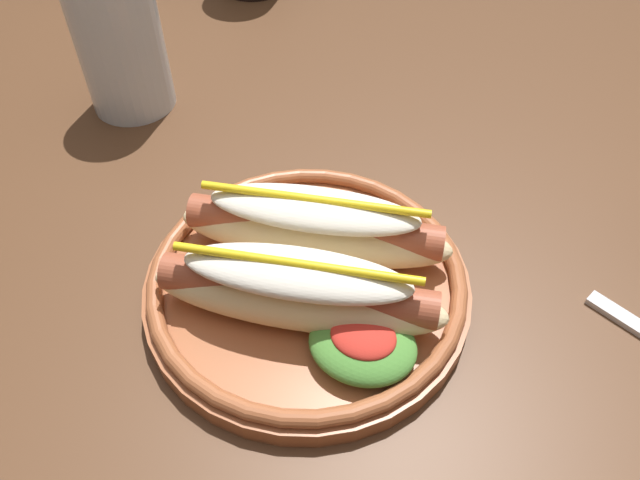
{
  "coord_description": "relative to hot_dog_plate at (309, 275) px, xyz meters",
  "views": [
    {
      "loc": [
        0.18,
        -0.43,
        1.12
      ],
      "look_at": [
        0.08,
        -0.13,
        0.77
      ],
      "focal_mm": 34.76,
      "sensor_mm": 36.0,
      "label": 1
    }
  ],
  "objects": [
    {
      "name": "extra_cup",
      "position": [
        -0.25,
        0.18,
        0.04
      ],
      "size": [
        0.08,
        0.08,
        0.13
      ],
      "primitive_type": "cylinder",
      "color": "silver",
      "rests_on": "dining_table"
    },
    {
      "name": "ground_plane",
      "position": [
        -0.08,
        0.16,
        -0.77
      ],
      "size": [
        8.0,
        8.0,
        0.0
      ],
      "primitive_type": "plane",
      "color": "#2D2826"
    },
    {
      "name": "dining_table",
      "position": [
        -0.08,
        0.16,
        -0.12
      ],
      "size": [
        1.31,
        0.94,
        0.74
      ],
      "color": "#51331E",
      "rests_on": "ground_plane"
    },
    {
      "name": "hot_dog_plate",
      "position": [
        0.0,
        0.0,
        0.0
      ],
      "size": [
        0.24,
        0.24,
        0.08
      ],
      "color": "#9E5633",
      "rests_on": "dining_table"
    }
  ]
}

